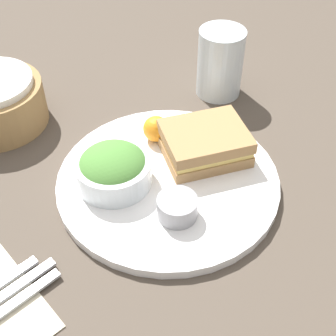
% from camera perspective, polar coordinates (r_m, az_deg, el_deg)
% --- Properties ---
extents(ground_plane, '(4.00, 4.00, 0.00)m').
position_cam_1_polar(ground_plane, '(0.71, -0.00, -2.04)').
color(ground_plane, '#4C4238').
extents(plate, '(0.33, 0.33, 0.02)m').
position_cam_1_polar(plate, '(0.70, -0.00, -1.61)').
color(plate, white).
rests_on(plate, ground_plane).
extents(sandwich, '(0.16, 0.14, 0.05)m').
position_cam_1_polar(sandwich, '(0.72, 4.27, 3.21)').
color(sandwich, '#A37A4C').
rests_on(sandwich, plate).
extents(salad_bowl, '(0.11, 0.11, 0.06)m').
position_cam_1_polar(salad_bowl, '(0.68, -6.69, -0.13)').
color(salad_bowl, white).
rests_on(salad_bowl, plate).
extents(dressing_cup, '(0.06, 0.06, 0.03)m').
position_cam_1_polar(dressing_cup, '(0.64, 1.13, -4.83)').
color(dressing_cup, '#99999E').
rests_on(dressing_cup, plate).
extents(orange_wedge, '(0.04, 0.04, 0.04)m').
position_cam_1_polar(orange_wedge, '(0.75, -1.47, 4.81)').
color(orange_wedge, orange).
rests_on(orange_wedge, plate).
extents(drink_glass, '(0.08, 0.08, 0.12)m').
position_cam_1_polar(drink_glass, '(0.87, 6.38, 12.63)').
color(drink_glass, silver).
rests_on(drink_glass, ground_plane).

